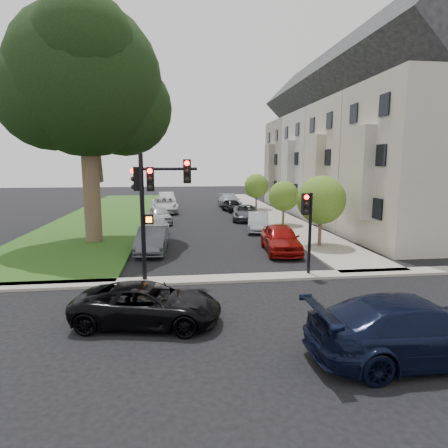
{
  "coord_description": "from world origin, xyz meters",
  "views": [
    {
      "loc": [
        -2.33,
        -13.66,
        5.05
      ],
      "look_at": [
        0.0,
        5.0,
        2.0
      ],
      "focal_mm": 30.0,
      "sensor_mm": 36.0,
      "label": 1
    }
  ],
  "objects": [
    {
      "name": "car_parked_8",
      "position": [
        -3.69,
        25.41,
        0.8
      ],
      "size": [
        3.01,
        5.94,
        1.61
      ],
      "primitive_type": "imported",
      "rotation": [
        0.0,
        0.0,
        0.06
      ],
      "color": "silver",
      "rests_on": "ground"
    },
    {
      "name": "sidewalk_right",
      "position": [
        6.75,
        24.0,
        0.06
      ],
      "size": [
        3.5,
        44.0,
        0.12
      ],
      "primitive_type": "cube",
      "color": "gray",
      "rests_on": "ground"
    },
    {
      "name": "small_tree_b",
      "position": [
        6.2,
        15.69,
        2.43
      ],
      "size": [
        2.44,
        2.44,
        3.65
      ],
      "color": "brown",
      "rests_on": "ground"
    },
    {
      "name": "car_parked_9",
      "position": [
        -3.64,
        32.15,
        0.8
      ],
      "size": [
        2.28,
        5.04,
        1.6
      ],
      "primitive_type": "imported",
      "rotation": [
        0.0,
        0.0,
        0.12
      ],
      "color": "silver",
      "rests_on": "ground"
    },
    {
      "name": "car_parked_0",
      "position": [
        3.5,
        6.78,
        0.8
      ],
      "size": [
        2.27,
        4.83,
        1.6
      ],
      "primitive_type": "imported",
      "rotation": [
        0.0,
        0.0,
        -0.08
      ],
      "color": "maroon",
      "rests_on": "ground"
    },
    {
      "name": "ground",
      "position": [
        0.0,
        0.0,
        0.0
      ],
      "size": [
        140.0,
        140.0,
        0.0
      ],
      "primitive_type": "plane",
      "color": "black",
      "rests_on": "ground"
    },
    {
      "name": "car_parked_5",
      "position": [
        -3.79,
        7.72,
        0.74
      ],
      "size": [
        1.81,
        4.59,
        1.49
      ],
      "primitive_type": "imported",
      "rotation": [
        0.0,
        0.0,
        -0.05
      ],
      "color": "#3F4247",
      "rests_on": "ground"
    },
    {
      "name": "car_parked_1",
      "position": [
        3.68,
        13.63,
        0.7
      ],
      "size": [
        2.32,
        4.46,
        1.4
      ],
      "primitive_type": "imported",
      "rotation": [
        0.0,
        0.0,
        -0.21
      ],
      "color": "#999BA0",
      "rests_on": "ground"
    },
    {
      "name": "eucalyptus",
      "position": [
        -7.77,
        10.85,
        9.94
      ],
      "size": [
        10.27,
        9.32,
        14.55
      ],
      "color": "brown",
      "rests_on": "ground"
    },
    {
      "name": "car_cross_near",
      "position": [
        -3.33,
        -2.17,
        0.65
      ],
      "size": [
        4.96,
        2.93,
        1.29
      ],
      "primitive_type": "imported",
      "rotation": [
        0.0,
        0.0,
        1.39
      ],
      "color": "black",
      "rests_on": "ground"
    },
    {
      "name": "grass_strip",
      "position": [
        -9.0,
        24.0,
        0.06
      ],
      "size": [
        8.0,
        44.0,
        0.12
      ],
      "primitive_type": "cube",
      "color": "#2D581A",
      "rests_on": "ground"
    },
    {
      "name": "car_parked_4",
      "position": [
        3.59,
        28.49,
        0.78
      ],
      "size": [
        2.38,
        5.44,
        1.56
      ],
      "primitive_type": "imported",
      "rotation": [
        0.0,
        0.0,
        0.04
      ],
      "color": "#999BA0",
      "rests_on": "ground"
    },
    {
      "name": "house_c",
      "position": [
        12.45,
        23.0,
        6.93
      ],
      "size": [
        7.7,
        7.55,
        15.97
      ],
      "color": "#A7A7A7",
      "rests_on": "ground"
    },
    {
      "name": "car_parked_2",
      "position": [
        3.72,
        19.16,
        0.68
      ],
      "size": [
        3.03,
        5.2,
        1.36
      ],
      "primitive_type": "imported",
      "rotation": [
        0.0,
        0.0,
        -0.16
      ],
      "color": "#3F4247",
      "rests_on": "ground"
    },
    {
      "name": "house_d",
      "position": [
        12.45,
        30.5,
        6.93
      ],
      "size": [
        7.7,
        7.55,
        15.97
      ],
      "color": "gray",
      "rests_on": "ground"
    },
    {
      "name": "house_a",
      "position": [
        12.45,
        8.0,
        6.93
      ],
      "size": [
        7.7,
        7.55,
        15.97
      ],
      "color": "#A0A09D",
      "rests_on": "ground"
    },
    {
      "name": "car_cross_far",
      "position": [
        3.71,
        -5.26,
        0.82
      ],
      "size": [
        5.73,
        2.45,
        1.65
      ],
      "primitive_type": "imported",
      "rotation": [
        0.0,
        0.0,
        1.6
      ],
      "color": "black",
      "rests_on": "ground"
    },
    {
      "name": "small_tree_c",
      "position": [
        6.2,
        26.25,
        2.62
      ],
      "size": [
        2.63,
        2.63,
        3.94
      ],
      "color": "brown",
      "rests_on": "ground"
    },
    {
      "name": "house_b",
      "position": [
        12.45,
        15.5,
        6.93
      ],
      "size": [
        7.7,
        7.55,
        15.97
      ],
      "color": "tan",
      "rests_on": "ground"
    },
    {
      "name": "car_parked_6",
      "position": [
        -3.93,
        11.96,
        0.66
      ],
      "size": [
        2.03,
        4.64,
        1.33
      ],
      "primitive_type": "imported",
      "rotation": [
        0.0,
        0.0,
        -0.04
      ],
      "color": "silver",
      "rests_on": "ground"
    },
    {
      "name": "traffic_signal_secondary",
      "position": [
        3.4,
        2.19,
        2.64
      ],
      "size": [
        0.49,
        0.39,
        3.78
      ],
      "color": "black",
      "rests_on": "ground"
    },
    {
      "name": "sidewalk_cross",
      "position": [
        0.0,
        2.0,
        0.06
      ],
      "size": [
        60.0,
        1.0,
        0.12
      ],
      "primitive_type": "cube",
      "color": "gray",
      "rests_on": "ground"
    },
    {
      "name": "small_tree_a",
      "position": [
        6.2,
        7.73,
        2.89
      ],
      "size": [
        2.9,
        2.9,
        4.35
      ],
      "color": "brown",
      "rests_on": "ground"
    },
    {
      "name": "traffic_signal_main",
      "position": [
        -3.37,
        2.24,
        3.77
      ],
      "size": [
        2.66,
        0.69,
        5.46
      ],
      "color": "black",
      "rests_on": "ground"
    },
    {
      "name": "car_parked_3",
      "position": [
        3.42,
        25.18,
        0.66
      ],
      "size": [
        2.3,
        4.11,
        1.32
      ],
      "primitive_type": "imported",
      "rotation": [
        0.0,
        0.0,
        0.2
      ],
      "color": "black",
      "rests_on": "ground"
    },
    {
      "name": "car_parked_7",
      "position": [
        -3.88,
        18.35,
        0.72
      ],
      "size": [
        2.54,
        4.49,
        1.44
      ],
      "primitive_type": "imported",
      "rotation": [
        0.0,
        0.0,
        0.21
      ],
      "color": "#999BA0",
      "rests_on": "ground"
    }
  ]
}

